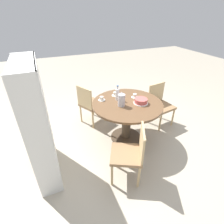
% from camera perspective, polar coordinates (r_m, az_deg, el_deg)
% --- Properties ---
extents(ground_plane, '(14.00, 14.00, 0.00)m').
position_cam_1_polar(ground_plane, '(3.39, 4.47, -8.25)').
color(ground_plane, '#B2A893').
extents(dining_table, '(1.20, 1.20, 0.75)m').
position_cam_1_polar(dining_table, '(3.06, 4.90, -0.05)').
color(dining_table, '#473828').
rests_on(dining_table, ground_plane).
extents(chair_a, '(0.57, 0.57, 0.84)m').
position_cam_1_polar(chair_a, '(2.43, 6.12, -13.01)').
color(chair_a, tan).
rests_on(chair_a, ground_plane).
extents(chair_b, '(0.48, 0.48, 0.84)m').
position_cam_1_polar(chair_b, '(3.68, 15.33, 2.62)').
color(chair_b, tan).
rests_on(chair_b, ground_plane).
extents(chair_c, '(0.57, 0.57, 0.84)m').
position_cam_1_polar(chair_c, '(3.58, -7.14, 2.74)').
color(chair_c, tan).
rests_on(chair_c, ground_plane).
extents(bookshelf, '(0.89, 0.28, 1.66)m').
position_cam_1_polar(bookshelf, '(2.47, -22.21, -4.59)').
color(bookshelf, silver).
rests_on(bookshelf, ground_plane).
extents(coffee_pot, '(0.12, 0.12, 0.24)m').
position_cam_1_polar(coffee_pot, '(2.83, 3.12, 4.02)').
color(coffee_pot, silver).
rests_on(coffee_pot, dining_table).
extents(water_bottle, '(0.07, 0.07, 0.27)m').
position_cam_1_polar(water_bottle, '(3.02, 1.80, 5.88)').
color(water_bottle, silver).
rests_on(water_bottle, dining_table).
extents(cake_main, '(0.25, 0.25, 0.09)m').
position_cam_1_polar(cake_main, '(2.97, 9.41, 3.53)').
color(cake_main, white).
rests_on(cake_main, dining_table).
extents(cup_a, '(0.12, 0.12, 0.07)m').
position_cam_1_polar(cup_a, '(3.20, 1.01, 5.84)').
color(cup_a, silver).
rests_on(cup_a, dining_table).
extents(cup_b, '(0.12, 0.12, 0.07)m').
position_cam_1_polar(cup_b, '(3.16, 7.45, 5.20)').
color(cup_b, silver).
rests_on(cup_b, dining_table).
extents(cup_c, '(0.12, 0.12, 0.07)m').
position_cam_1_polar(cup_c, '(3.04, -3.39, 4.34)').
color(cup_c, silver).
rests_on(cup_c, dining_table).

